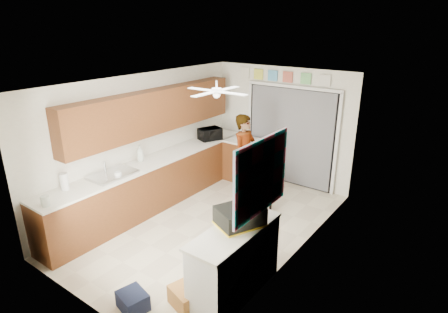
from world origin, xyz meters
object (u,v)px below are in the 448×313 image
Objects in this scene: microwave at (210,134)px; soap_bottle at (140,153)px; cardboard_box at (185,297)px; man at (245,157)px; suitcase at (240,216)px; dog at (265,203)px; cup at (118,175)px; navy_crate at (133,301)px; paper_towel_roll at (64,182)px.

microwave is 1.81m from soap_bottle.
microwave is 4.12m from cardboard_box.
soap_bottle is 2.01m from man.
suitcase is 1.12× the size of dog.
man reaches higher than suitcase.
cup is 2.46m from cardboard_box.
man is at bearing 65.11° from cup.
cup is at bearing 143.89° from navy_crate.
dog is at bearing 29.90° from soap_bottle.
soap_bottle is 2.93m from navy_crate.
microwave is 0.83× the size of suitcase.
microwave is at bearing 83.30° from soap_bottle.
man is (1.31, 3.04, -0.22)m from paper_towel_roll.
dog is at bearing 99.01° from cardboard_box.
navy_crate is (1.66, -1.21, -0.88)m from cup.
dog is (1.80, -0.64, -0.87)m from microwave.
soap_bottle is 0.63× the size of dog.
cup is 0.07× the size of man.
cup is 2.69m from dog.
soap_bottle is (-0.21, -1.80, 0.03)m from microwave.
navy_crate is (1.73, -3.76, -0.96)m from microwave.
man is (1.32, 1.50, -0.24)m from soap_bottle.
navy_crate is at bearing -102.47° from dog.
soap_bottle reaches higher than cardboard_box.
navy_crate is (1.95, -1.96, -0.99)m from soap_bottle.
navy_crate is at bearing -12.17° from paper_towel_roll.
navy_crate is 3.59m from man.
paper_towel_roll is at bearing -140.59° from suitcase.
paper_towel_roll is (-0.20, -3.34, 0.01)m from microwave.
paper_towel_roll is at bearing -162.97° from microwave.
suitcase reaches higher than navy_crate.
soap_bottle is 0.87× the size of navy_crate.
suitcase is at bearing 66.08° from cardboard_box.
soap_bottle is at bearing 147.86° from cardboard_box.
navy_crate is (-0.82, -1.14, -0.95)m from suitcase.
dog is (0.07, 3.11, 0.09)m from navy_crate.
suitcase is at bearing -115.31° from microwave.
soap_bottle is 2.71× the size of cup.
paper_towel_roll is (-0.27, -0.80, 0.09)m from cup.
cardboard_box is at bearing -32.14° from soap_bottle.
microwave is 1.48× the size of soap_bottle.
soap_bottle is at bearing 134.84° from navy_crate.
cup is 2.48m from suitcase.
suitcase is (2.75, 0.73, -0.01)m from paper_towel_roll.
microwave is 2.55m from cup.
suitcase reaches higher than cardboard_box.
cardboard_box is 0.24× the size of man.
paper_towel_roll is 3.31m from man.
dog is (-0.43, 2.69, 0.07)m from cardboard_box.
soap_bottle is 2.88m from suitcase.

